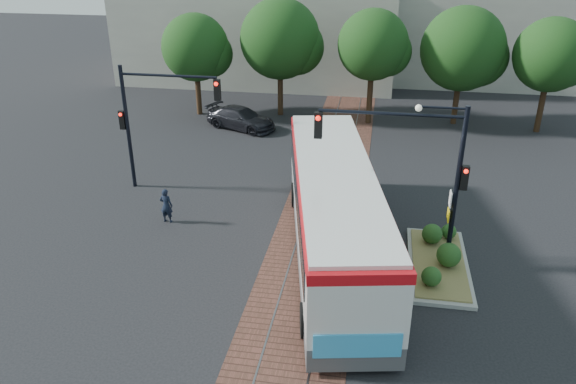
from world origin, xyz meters
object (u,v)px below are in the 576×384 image
at_px(traffic_island, 439,258).
at_px(signal_pole_main, 424,161).
at_px(city_bus, 334,208).
at_px(signal_pole_left, 148,112).
at_px(parked_car, 241,118).
at_px(officer, 166,205).

height_order(traffic_island, signal_pole_main, signal_pole_main).
distance_m(city_bus, signal_pole_main, 3.77).
distance_m(traffic_island, signal_pole_left, 14.50).
distance_m(city_bus, signal_pole_left, 10.44).
distance_m(signal_pole_main, signal_pole_left, 13.14).
bearing_deg(parked_car, officer, -158.10).
relative_size(city_bus, signal_pole_main, 2.29).
bearing_deg(signal_pole_left, traffic_island, -20.36).
distance_m(traffic_island, parked_car, 18.27).
bearing_deg(traffic_island, parked_car, 128.06).
distance_m(signal_pole_main, officer, 11.07).
xyz_separation_m(traffic_island, signal_pole_left, (-13.19, 4.89, 3.54)).
bearing_deg(officer, signal_pole_main, 176.27).
xyz_separation_m(city_bus, parked_car, (-7.21, 14.19, -1.33)).
bearing_deg(officer, parked_car, -85.94).
height_order(city_bus, traffic_island, city_bus).
xyz_separation_m(signal_pole_left, parked_car, (1.93, 9.49, -3.19)).
relative_size(signal_pole_left, officer, 3.86).
distance_m(city_bus, officer, 7.57).
xyz_separation_m(officer, parked_car, (0.12, 12.77, -0.10)).
distance_m(traffic_island, signal_pole_main, 3.95).
height_order(signal_pole_main, parked_car, signal_pole_main).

